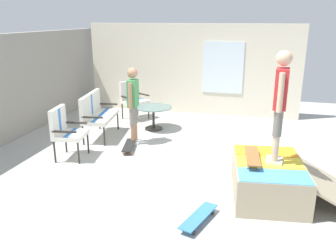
{
  "coord_description": "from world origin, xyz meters",
  "views": [
    {
      "loc": [
        -5.95,
        -1.36,
        2.66
      ],
      "look_at": [
        0.12,
        0.23,
        0.7
      ],
      "focal_mm": 37.14,
      "sensor_mm": 36.0,
      "label": 1
    }
  ],
  "objects_px": {
    "person_watching": "(133,100)",
    "skateboard_spare": "(199,217)",
    "skate_ramp": "(270,179)",
    "patio_chair_near_house": "(132,96)",
    "patio_bench": "(96,111)",
    "person_skater": "(280,99)",
    "patio_table": "(153,113)",
    "skateboard_by_bench": "(129,145)",
    "skateboard_on_ramp": "(252,156)",
    "patio_chair_by_wall": "(65,128)"
  },
  "relations": [
    {
      "from": "patio_bench",
      "to": "person_skater",
      "type": "distance_m",
      "value": 4.41
    },
    {
      "from": "patio_chair_by_wall",
      "to": "skateboard_by_bench",
      "type": "height_order",
      "value": "patio_chair_by_wall"
    },
    {
      "from": "skate_ramp",
      "to": "patio_bench",
      "type": "height_order",
      "value": "patio_bench"
    },
    {
      "from": "patio_chair_near_house",
      "to": "person_watching",
      "type": "relative_size",
      "value": 0.61
    },
    {
      "from": "skateboard_by_bench",
      "to": "skateboard_spare",
      "type": "bearing_deg",
      "value": -141.12
    },
    {
      "from": "person_skater",
      "to": "person_watching",
      "type": "bearing_deg",
      "value": 59.6
    },
    {
      "from": "skateboard_spare",
      "to": "skateboard_on_ramp",
      "type": "relative_size",
      "value": 1.01
    },
    {
      "from": "patio_chair_by_wall",
      "to": "skateboard_spare",
      "type": "height_order",
      "value": "patio_chair_by_wall"
    },
    {
      "from": "patio_chair_by_wall",
      "to": "skateboard_on_ramp",
      "type": "height_order",
      "value": "patio_chair_by_wall"
    },
    {
      "from": "skateboard_by_bench",
      "to": "patio_chair_by_wall",
      "type": "bearing_deg",
      "value": 125.82
    },
    {
      "from": "patio_chair_by_wall",
      "to": "patio_table",
      "type": "distance_m",
      "value": 2.49
    },
    {
      "from": "person_skater",
      "to": "skateboard_by_bench",
      "type": "distance_m",
      "value": 3.47
    },
    {
      "from": "person_watching",
      "to": "skateboard_spare",
      "type": "distance_m",
      "value": 3.45
    },
    {
      "from": "patio_bench",
      "to": "patio_table",
      "type": "bearing_deg",
      "value": -51.58
    },
    {
      "from": "skate_ramp",
      "to": "person_watching",
      "type": "bearing_deg",
      "value": 58.87
    },
    {
      "from": "patio_bench",
      "to": "person_skater",
      "type": "height_order",
      "value": "person_skater"
    },
    {
      "from": "patio_chair_by_wall",
      "to": "skateboard_spare",
      "type": "relative_size",
      "value": 1.24
    },
    {
      "from": "patio_bench",
      "to": "person_skater",
      "type": "bearing_deg",
      "value": -116.01
    },
    {
      "from": "skate_ramp",
      "to": "patio_chair_near_house",
      "type": "relative_size",
      "value": 1.89
    },
    {
      "from": "skate_ramp",
      "to": "person_skater",
      "type": "relative_size",
      "value": 1.15
    },
    {
      "from": "patio_bench",
      "to": "skateboard_by_bench",
      "type": "height_order",
      "value": "patio_bench"
    },
    {
      "from": "skate_ramp",
      "to": "person_skater",
      "type": "distance_m",
      "value": 1.26
    },
    {
      "from": "person_watching",
      "to": "skateboard_by_bench",
      "type": "relative_size",
      "value": 2.02
    },
    {
      "from": "patio_chair_by_wall",
      "to": "patio_table",
      "type": "bearing_deg",
      "value": -27.04
    },
    {
      "from": "patio_chair_near_house",
      "to": "patio_chair_by_wall",
      "type": "relative_size",
      "value": 1.0
    },
    {
      "from": "skate_ramp",
      "to": "skateboard_spare",
      "type": "height_order",
      "value": "skate_ramp"
    },
    {
      "from": "patio_table",
      "to": "person_skater",
      "type": "height_order",
      "value": "person_skater"
    },
    {
      "from": "skate_ramp",
      "to": "patio_table",
      "type": "relative_size",
      "value": 2.14
    },
    {
      "from": "patio_table",
      "to": "person_watching",
      "type": "bearing_deg",
      "value": 173.62
    },
    {
      "from": "skate_ramp",
      "to": "skateboard_on_ramp",
      "type": "height_order",
      "value": "skateboard_on_ramp"
    },
    {
      "from": "skateboard_on_ramp",
      "to": "patio_chair_by_wall",
      "type": "bearing_deg",
      "value": 79.94
    },
    {
      "from": "skateboard_spare",
      "to": "skate_ramp",
      "type": "bearing_deg",
      "value": -42.66
    },
    {
      "from": "person_watching",
      "to": "patio_chair_by_wall",
      "type": "bearing_deg",
      "value": 138.32
    },
    {
      "from": "patio_table",
      "to": "skateboard_spare",
      "type": "height_order",
      "value": "patio_table"
    },
    {
      "from": "skate_ramp",
      "to": "patio_chair_by_wall",
      "type": "height_order",
      "value": "patio_chair_by_wall"
    },
    {
      "from": "person_watching",
      "to": "skateboard_spare",
      "type": "xyz_separation_m",
      "value": [
        -2.74,
        -1.92,
        -0.88
      ]
    },
    {
      "from": "person_watching",
      "to": "skateboard_by_bench",
      "type": "distance_m",
      "value": 0.97
    },
    {
      "from": "person_watching",
      "to": "person_skater",
      "type": "relative_size",
      "value": 1.0
    },
    {
      "from": "patio_bench",
      "to": "patio_table",
      "type": "distance_m",
      "value": 1.43
    },
    {
      "from": "skateboard_on_ramp",
      "to": "skate_ramp",
      "type": "bearing_deg",
      "value": -82.07
    },
    {
      "from": "patio_bench",
      "to": "patio_chair_by_wall",
      "type": "xyz_separation_m",
      "value": [
        -1.33,
        0.02,
        -0.0
      ]
    },
    {
      "from": "patio_table",
      "to": "person_skater",
      "type": "relative_size",
      "value": 0.54
    },
    {
      "from": "skateboard_on_ramp",
      "to": "person_watching",
      "type": "bearing_deg",
      "value": 55.46
    },
    {
      "from": "skateboard_by_bench",
      "to": "skateboard_spare",
      "type": "distance_m",
      "value": 3.02
    },
    {
      "from": "patio_chair_near_house",
      "to": "person_watching",
      "type": "xyz_separation_m",
      "value": [
        -1.9,
        -0.73,
        0.36
      ]
    },
    {
      "from": "skateboard_spare",
      "to": "skateboard_by_bench",
      "type": "bearing_deg",
      "value": 38.88
    },
    {
      "from": "person_watching",
      "to": "person_skater",
      "type": "xyz_separation_m",
      "value": [
        -1.69,
        -2.89,
        0.57
      ]
    },
    {
      "from": "skateboard_spare",
      "to": "skateboard_on_ramp",
      "type": "height_order",
      "value": "skateboard_on_ramp"
    },
    {
      "from": "patio_chair_by_wall",
      "to": "skateboard_by_bench",
      "type": "relative_size",
      "value": 1.24
    },
    {
      "from": "patio_table",
      "to": "skateboard_by_bench",
      "type": "height_order",
      "value": "patio_table"
    }
  ]
}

